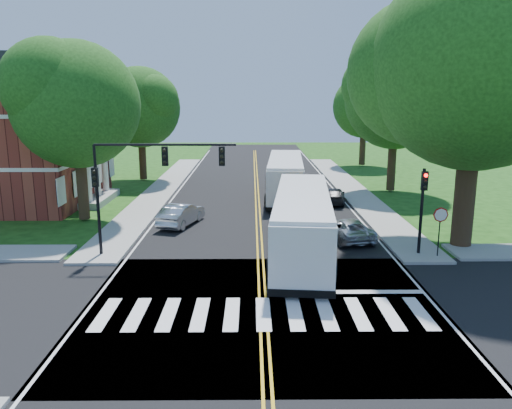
{
  "coord_description": "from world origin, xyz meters",
  "views": [
    {
      "loc": [
        -0.43,
        -18.11,
        8.13
      ],
      "look_at": [
        -0.21,
        7.99,
        2.4
      ],
      "focal_mm": 35.0,
      "sensor_mm": 36.0,
      "label": 1
    }
  ],
  "objects_px": {
    "bus_lead": "(302,222)",
    "hatchback": "(181,214)",
    "bus_follow": "(285,176)",
    "suv": "(348,229)",
    "dark_sedan": "(334,196)",
    "signal_ne": "(423,200)",
    "signal_nw": "(143,173)"
  },
  "relations": [
    {
      "from": "signal_nw",
      "to": "dark_sedan",
      "type": "height_order",
      "value": "signal_nw"
    },
    {
      "from": "hatchback",
      "to": "suv",
      "type": "xyz_separation_m",
      "value": [
        10.01,
        -3.26,
        -0.1
      ]
    },
    {
      "from": "signal_ne",
      "to": "suv",
      "type": "bearing_deg",
      "value": 135.62
    },
    {
      "from": "bus_lead",
      "to": "suv",
      "type": "xyz_separation_m",
      "value": [
        2.9,
        2.68,
        -1.11
      ]
    },
    {
      "from": "signal_nw",
      "to": "hatchback",
      "type": "relative_size",
      "value": 1.65
    },
    {
      "from": "signal_nw",
      "to": "suv",
      "type": "bearing_deg",
      "value": 15.66
    },
    {
      "from": "signal_ne",
      "to": "dark_sedan",
      "type": "xyz_separation_m",
      "value": [
        -2.32,
        12.87,
        -2.37
      ]
    },
    {
      "from": "hatchback",
      "to": "signal_ne",
      "type": "bearing_deg",
      "value": 171.28
    },
    {
      "from": "bus_follow",
      "to": "suv",
      "type": "distance_m",
      "value": 12.6
    },
    {
      "from": "signal_ne",
      "to": "bus_follow",
      "type": "relative_size",
      "value": 0.35
    },
    {
      "from": "hatchback",
      "to": "suv",
      "type": "bearing_deg",
      "value": 178.91
    },
    {
      "from": "signal_nw",
      "to": "signal_ne",
      "type": "relative_size",
      "value": 1.62
    },
    {
      "from": "bus_follow",
      "to": "signal_nw",
      "type": "bearing_deg",
      "value": 66.03
    },
    {
      "from": "bus_lead",
      "to": "signal_ne",
      "type": "bearing_deg",
      "value": -177.83
    },
    {
      "from": "suv",
      "to": "dark_sedan",
      "type": "xyz_separation_m",
      "value": [
        0.8,
        9.82,
        -0.03
      ]
    },
    {
      "from": "bus_lead",
      "to": "hatchback",
      "type": "distance_m",
      "value": 9.32
    },
    {
      "from": "signal_ne",
      "to": "suv",
      "type": "distance_m",
      "value": 4.95
    },
    {
      "from": "bus_follow",
      "to": "hatchback",
      "type": "height_order",
      "value": "bus_follow"
    },
    {
      "from": "bus_follow",
      "to": "suv",
      "type": "height_order",
      "value": "bus_follow"
    },
    {
      "from": "signal_ne",
      "to": "suv",
      "type": "relative_size",
      "value": 1.0
    },
    {
      "from": "bus_lead",
      "to": "bus_follow",
      "type": "xyz_separation_m",
      "value": [
        0.11,
        14.92,
        -0.03
      ]
    },
    {
      "from": "signal_nw",
      "to": "hatchback",
      "type": "height_order",
      "value": "signal_nw"
    },
    {
      "from": "signal_nw",
      "to": "signal_ne",
      "type": "distance_m",
      "value": 14.13
    },
    {
      "from": "signal_nw",
      "to": "bus_follow",
      "type": "relative_size",
      "value": 0.57
    },
    {
      "from": "dark_sedan",
      "to": "suv",
      "type": "bearing_deg",
      "value": 94.59
    },
    {
      "from": "hatchback",
      "to": "signal_nw",
      "type": "bearing_deg",
      "value": 98.66
    },
    {
      "from": "bus_lead",
      "to": "hatchback",
      "type": "bearing_deg",
      "value": -34.13
    },
    {
      "from": "dark_sedan",
      "to": "signal_ne",
      "type": "bearing_deg",
      "value": 109.47
    },
    {
      "from": "signal_ne",
      "to": "signal_nw",
      "type": "bearing_deg",
      "value": -179.95
    },
    {
      "from": "signal_ne",
      "to": "dark_sedan",
      "type": "bearing_deg",
      "value": 100.23
    },
    {
      "from": "signal_ne",
      "to": "dark_sedan",
      "type": "relative_size",
      "value": 1.1
    },
    {
      "from": "signal_nw",
      "to": "bus_follow",
      "type": "xyz_separation_m",
      "value": [
        8.14,
        15.31,
        -2.68
      ]
    }
  ]
}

